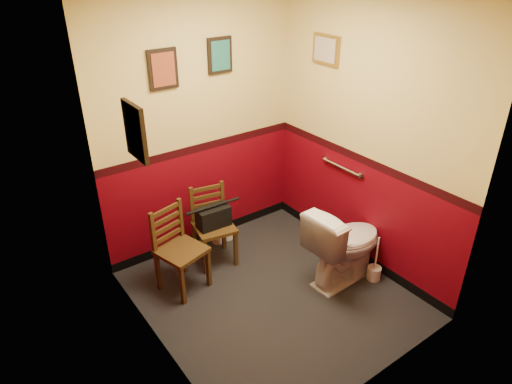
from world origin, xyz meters
TOP-DOWN VIEW (x-y plane):
  - floor at (0.00, 0.00)m, footprint 2.20×2.40m
  - wall_back at (0.00, 1.20)m, footprint 2.20×0.00m
  - wall_front at (0.00, -1.20)m, footprint 2.20×0.00m
  - wall_left at (-1.10, 0.00)m, footprint 0.00×2.40m
  - wall_right at (1.10, 0.00)m, footprint 0.00×2.40m
  - grab_bar at (1.07, 0.25)m, footprint 0.05×0.56m
  - framed_print_back_a at (-0.35, 1.18)m, footprint 0.28×0.04m
  - framed_print_back_b at (0.25, 1.18)m, footprint 0.26×0.04m
  - framed_print_left at (-1.08, 0.10)m, footprint 0.04×0.30m
  - framed_print_right at (1.08, 0.60)m, footprint 0.04×0.34m
  - toilet at (0.72, -0.20)m, footprint 0.84×0.50m
  - toilet_brush at (0.97, -0.40)m, footprint 0.14×0.14m
  - chair_left at (-0.61, 0.63)m, footprint 0.48×0.48m
  - chair_right at (-0.13, 0.82)m, footprint 0.45×0.45m
  - handbag at (-0.14, 0.78)m, footprint 0.34×0.18m
  - tp_stack at (0.12, 1.05)m, footprint 0.25×0.13m

SIDE VIEW (x-z plane):
  - floor at x=0.00m, z-range 0.00..0.00m
  - toilet_brush at x=0.97m, z-range -0.17..0.32m
  - tp_stack at x=0.12m, z-range -0.02..0.20m
  - toilet at x=0.72m, z-range 0.00..0.80m
  - chair_right at x=-0.13m, z-range 0.00..0.82m
  - chair_left at x=-0.61m, z-range 0.00..0.84m
  - handbag at x=-0.14m, z-range 0.41..0.66m
  - grab_bar at x=1.07m, z-range 0.92..0.98m
  - wall_back at x=0.00m, z-range 0.00..2.70m
  - wall_front at x=0.00m, z-range 0.00..2.70m
  - wall_left at x=-1.10m, z-range 0.00..2.70m
  - wall_right at x=1.10m, z-range 0.00..2.70m
  - framed_print_left at x=-1.08m, z-range 1.66..2.04m
  - framed_print_back_a at x=-0.35m, z-range 1.77..2.13m
  - framed_print_back_b at x=0.25m, z-range 1.83..2.17m
  - framed_print_right at x=1.08m, z-range 1.91..2.19m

